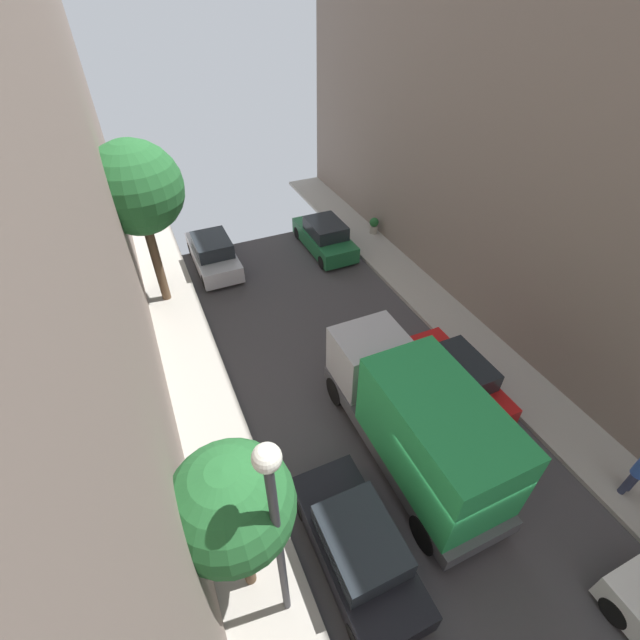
{
  "coord_description": "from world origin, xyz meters",
  "views": [
    {
      "loc": [
        -5.3,
        -3.72,
        11.33
      ],
      "look_at": [
        -0.02,
        8.08,
        0.5
      ],
      "focal_mm": 24.39,
      "sensor_mm": 36.0,
      "label": 1
    }
  ],
  "objects_px": {
    "street_tree_2": "(136,189)",
    "lamp_post": "(276,523)",
    "street_tree_0": "(232,506)",
    "parked_car_left_2": "(357,546)",
    "potted_plant_0": "(374,225)",
    "pedestrian": "(639,472)",
    "parked_car_right_1": "(454,378)",
    "delivery_truck": "(416,420)",
    "parked_car_left_3": "(213,254)",
    "parked_car_right_2": "(325,237)"
  },
  "relations": [
    {
      "from": "pedestrian",
      "to": "lamp_post",
      "type": "relative_size",
      "value": 0.28
    },
    {
      "from": "parked_car_left_3",
      "to": "parked_car_right_1",
      "type": "height_order",
      "value": "same"
    },
    {
      "from": "parked_car_left_3",
      "to": "street_tree_2",
      "type": "xyz_separation_m",
      "value": [
        -2.51,
        -1.78,
        4.27
      ]
    },
    {
      "from": "pedestrian",
      "to": "street_tree_2",
      "type": "distance_m",
      "value": 17.66
    },
    {
      "from": "parked_car_left_3",
      "to": "street_tree_0",
      "type": "relative_size",
      "value": 0.89
    },
    {
      "from": "parked_car_right_1",
      "to": "delivery_truck",
      "type": "height_order",
      "value": "delivery_truck"
    },
    {
      "from": "parked_car_left_3",
      "to": "potted_plant_0",
      "type": "distance_m",
      "value": 8.37
    },
    {
      "from": "parked_car_right_2",
      "to": "potted_plant_0",
      "type": "relative_size",
      "value": 4.99
    },
    {
      "from": "street_tree_2",
      "to": "potted_plant_0",
      "type": "xyz_separation_m",
      "value": [
        10.87,
        1.38,
        -4.39
      ]
    },
    {
      "from": "parked_car_left_2",
      "to": "street_tree_2",
      "type": "height_order",
      "value": "street_tree_2"
    },
    {
      "from": "potted_plant_0",
      "to": "street_tree_0",
      "type": "bearing_deg",
      "value": -129.02
    },
    {
      "from": "street_tree_2",
      "to": "lamp_post",
      "type": "relative_size",
      "value": 1.07
    },
    {
      "from": "street_tree_0",
      "to": "lamp_post",
      "type": "bearing_deg",
      "value": -55.56
    },
    {
      "from": "parked_car_left_3",
      "to": "pedestrian",
      "type": "relative_size",
      "value": 2.44
    },
    {
      "from": "street_tree_2",
      "to": "potted_plant_0",
      "type": "height_order",
      "value": "street_tree_2"
    },
    {
      "from": "parked_car_right_1",
      "to": "parked_car_left_3",
      "type": "bearing_deg",
      "value": 116.28
    },
    {
      "from": "parked_car_left_2",
      "to": "lamp_post",
      "type": "bearing_deg",
      "value": -171.25
    },
    {
      "from": "parked_car_left_3",
      "to": "street_tree_0",
      "type": "xyz_separation_m",
      "value": [
        -2.48,
        -13.78,
        2.9
      ]
    },
    {
      "from": "parked_car_left_2",
      "to": "street_tree_0",
      "type": "height_order",
      "value": "street_tree_0"
    },
    {
      "from": "street_tree_0",
      "to": "potted_plant_0",
      "type": "bearing_deg",
      "value": 50.98
    },
    {
      "from": "delivery_truck",
      "to": "street_tree_2",
      "type": "bearing_deg",
      "value": 116.0
    },
    {
      "from": "parked_car_right_1",
      "to": "lamp_post",
      "type": "bearing_deg",
      "value": -153.17
    },
    {
      "from": "parked_car_left_2",
      "to": "pedestrian",
      "type": "height_order",
      "value": "pedestrian"
    },
    {
      "from": "pedestrian",
      "to": "parked_car_right_1",
      "type": "bearing_deg",
      "value": 112.97
    },
    {
      "from": "parked_car_right_1",
      "to": "pedestrian",
      "type": "distance_m",
      "value": 5.31
    },
    {
      "from": "delivery_truck",
      "to": "pedestrian",
      "type": "relative_size",
      "value": 3.84
    },
    {
      "from": "delivery_truck",
      "to": "lamp_post",
      "type": "xyz_separation_m",
      "value": [
        -4.6,
        -2.17,
        2.32
      ]
    },
    {
      "from": "pedestrian",
      "to": "street_tree_0",
      "type": "distance_m",
      "value": 10.47
    },
    {
      "from": "lamp_post",
      "to": "street_tree_0",
      "type": "bearing_deg",
      "value": 124.44
    },
    {
      "from": "parked_car_left_2",
      "to": "parked_car_right_2",
      "type": "relative_size",
      "value": 1.0
    },
    {
      "from": "pedestrian",
      "to": "parked_car_left_3",
      "type": "bearing_deg",
      "value": 115.28
    },
    {
      "from": "parked_car_right_1",
      "to": "potted_plant_0",
      "type": "distance_m",
      "value": 10.94
    },
    {
      "from": "parked_car_right_1",
      "to": "street_tree_0",
      "type": "xyz_separation_m",
      "value": [
        -7.88,
        -2.84,
        2.9
      ]
    },
    {
      "from": "delivery_truck",
      "to": "pedestrian",
      "type": "xyz_separation_m",
      "value": [
        4.77,
        -3.35,
        -0.71
      ]
    },
    {
      "from": "parked_car_left_3",
      "to": "pedestrian",
      "type": "height_order",
      "value": "pedestrian"
    },
    {
      "from": "parked_car_right_1",
      "to": "parked_car_right_2",
      "type": "xyz_separation_m",
      "value": [
        0.0,
        10.26,
        0.0
      ]
    },
    {
      "from": "street_tree_0",
      "to": "street_tree_2",
      "type": "xyz_separation_m",
      "value": [
        -0.03,
        12.0,
        1.37
      ]
    },
    {
      "from": "street_tree_2",
      "to": "parked_car_right_1",
      "type": "bearing_deg",
      "value": -49.18
    },
    {
      "from": "street_tree_0",
      "to": "street_tree_2",
      "type": "bearing_deg",
      "value": 90.13
    },
    {
      "from": "parked_car_right_1",
      "to": "street_tree_2",
      "type": "xyz_separation_m",
      "value": [
        -7.91,
        9.16,
        4.27
      ]
    },
    {
      "from": "parked_car_left_2",
      "to": "pedestrian",
      "type": "xyz_separation_m",
      "value": [
        7.47,
        -1.48,
        0.35
      ]
    },
    {
      "from": "delivery_truck",
      "to": "street_tree_0",
      "type": "relative_size",
      "value": 1.4
    },
    {
      "from": "parked_car_right_2",
      "to": "pedestrian",
      "type": "height_order",
      "value": "pedestrian"
    },
    {
      "from": "street_tree_0",
      "to": "street_tree_2",
      "type": "relative_size",
      "value": 0.72
    },
    {
      "from": "parked_car_left_3",
      "to": "street_tree_2",
      "type": "relative_size",
      "value": 0.64
    },
    {
      "from": "parked_car_right_2",
      "to": "pedestrian",
      "type": "xyz_separation_m",
      "value": [
        2.07,
        -15.14,
        0.35
      ]
    },
    {
      "from": "parked_car_right_1",
      "to": "delivery_truck",
      "type": "bearing_deg",
      "value": -150.55
    },
    {
      "from": "potted_plant_0",
      "to": "lamp_post",
      "type": "distance_m",
      "value": 17.89
    },
    {
      "from": "parked_car_right_2",
      "to": "street_tree_0",
      "type": "bearing_deg",
      "value": -121.04
    },
    {
      "from": "parked_car_right_1",
      "to": "lamp_post",
      "type": "distance_m",
      "value": 8.86
    }
  ]
}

